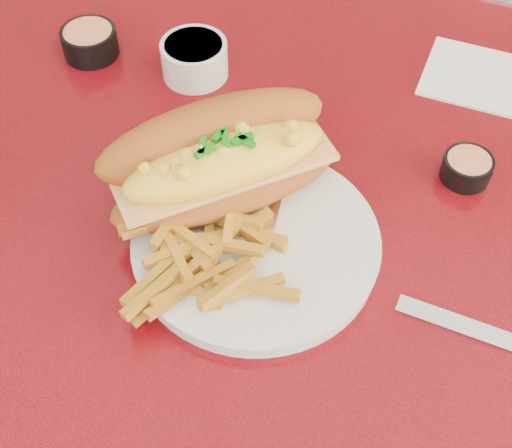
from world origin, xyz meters
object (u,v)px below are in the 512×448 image
(dinner_plate, at_px, (256,244))
(fork, at_px, (281,182))
(gravy_ramekin, at_px, (194,58))
(sauce_cup_left, at_px, (90,41))
(booth_bench_far, at_px, (401,71))
(mac_hoagie, at_px, (221,160))
(sauce_cup_right, at_px, (467,167))
(diner_table, at_px, (285,265))

(dinner_plate, height_order, fork, same)
(gravy_ramekin, height_order, sauce_cup_left, gravy_ramekin)
(booth_bench_far, distance_m, fork, 0.97)
(mac_hoagie, distance_m, sauce_cup_right, 0.26)
(gravy_ramekin, height_order, sauce_cup_right, gravy_ramekin)
(booth_bench_far, relative_size, dinner_plate, 4.76)
(booth_bench_far, distance_m, gravy_ramekin, 0.88)
(booth_bench_far, bearing_deg, mac_hoagie, -93.38)
(mac_hoagie, bearing_deg, fork, -13.44)
(dinner_plate, bearing_deg, gravy_ramekin, 126.30)
(booth_bench_far, height_order, fork, booth_bench_far)
(sauce_cup_right, bearing_deg, diner_table, -159.67)
(dinner_plate, height_order, sauce_cup_right, sauce_cup_right)
(gravy_ramekin, relative_size, sauce_cup_right, 1.80)
(booth_bench_far, height_order, mac_hoagie, booth_bench_far)
(fork, relative_size, sauce_cup_right, 2.92)
(mac_hoagie, relative_size, sauce_cup_left, 3.44)
(dinner_plate, bearing_deg, booth_bench_far, 90.10)
(mac_hoagie, bearing_deg, booth_bench_far, 41.96)
(dinner_plate, xyz_separation_m, gravy_ramekin, (-0.16, 0.22, 0.01))
(mac_hoagie, xyz_separation_m, fork, (0.05, 0.03, -0.04))
(booth_bench_far, height_order, sauce_cup_right, booth_bench_far)
(booth_bench_far, xyz_separation_m, gravy_ramekin, (-0.16, -0.70, 0.51))
(fork, relative_size, sauce_cup_left, 2.31)
(fork, bearing_deg, diner_table, -11.68)
(diner_table, bearing_deg, mac_hoagie, -131.99)
(diner_table, xyz_separation_m, fork, (-0.00, -0.03, 0.18))
(dinner_plate, distance_m, fork, 0.08)
(diner_table, relative_size, gravy_ramekin, 12.21)
(fork, bearing_deg, mac_hoagie, 112.07)
(fork, bearing_deg, sauce_cup_right, -71.52)
(booth_bench_far, bearing_deg, gravy_ramekin, -102.73)
(gravy_ramekin, xyz_separation_m, sauce_cup_right, (0.33, -0.05, -0.01))
(mac_hoagie, xyz_separation_m, sauce_cup_left, (-0.24, 0.16, -0.04))
(diner_table, xyz_separation_m, gravy_ramekin, (-0.16, 0.11, 0.18))
(sauce_cup_right, bearing_deg, sauce_cup_left, 174.93)
(gravy_ramekin, bearing_deg, mac_hoagie, -58.13)
(fork, relative_size, gravy_ramekin, 1.62)
(mac_hoagie, relative_size, fork, 1.49)
(mac_hoagie, relative_size, sauce_cup_right, 4.35)
(dinner_plate, distance_m, sauce_cup_left, 0.36)
(mac_hoagie, bearing_deg, gravy_ramekin, 77.21)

